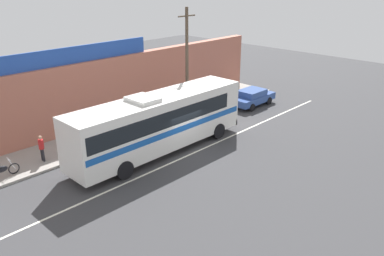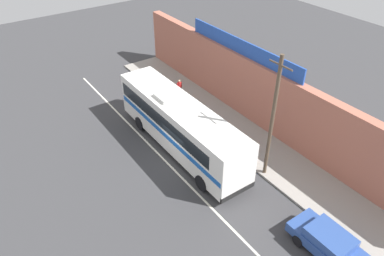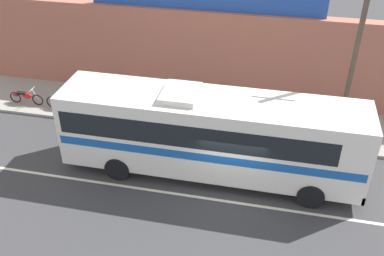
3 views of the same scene
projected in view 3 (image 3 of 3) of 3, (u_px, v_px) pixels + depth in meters
ground_plane at (231, 188)px, 17.87m from camera, size 70.00×70.00×0.00m
sidewalk_slab at (246, 120)px, 22.08m from camera, size 30.00×3.60×0.14m
storefront_facade at (254, 60)px, 22.57m from camera, size 30.00×0.70×4.80m
road_center_stripe at (228, 202)px, 17.21m from camera, size 30.00×0.14×0.01m
intercity_bus at (208, 131)px, 17.62m from camera, size 12.09×2.66×3.78m
utility_pole at (354, 63)px, 17.81m from camera, size 1.60×0.22×8.04m
motorcycle_black at (63, 101)px, 22.68m from camera, size 1.93×0.56×0.94m
motorcycle_blue at (26, 97)px, 23.11m from camera, size 1.90×0.56×0.94m
pedestrian_by_curb at (110, 95)px, 22.26m from camera, size 0.30×0.48×1.57m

